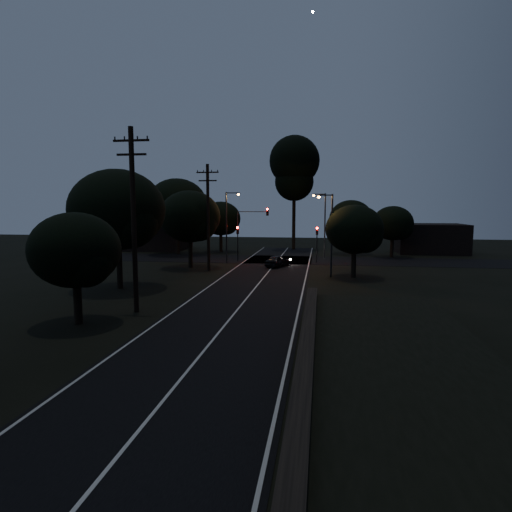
% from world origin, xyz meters
% --- Properties ---
extents(ground, '(160.00, 160.00, 0.00)m').
position_xyz_m(ground, '(0.00, 0.00, 0.00)').
color(ground, black).
extents(road_surface, '(60.00, 70.00, 0.03)m').
position_xyz_m(road_surface, '(0.00, 31.12, 0.01)').
color(road_surface, black).
rests_on(road_surface, ground).
extents(retaining_wall, '(6.93, 26.00, 1.60)m').
position_xyz_m(retaining_wall, '(7.74, 3.00, 0.62)').
color(retaining_wall, black).
rests_on(retaining_wall, ground).
extents(utility_pole_mid, '(2.20, 0.30, 11.00)m').
position_xyz_m(utility_pole_mid, '(-6.00, 15.00, 5.74)').
color(utility_pole_mid, black).
rests_on(utility_pole_mid, ground).
extents(utility_pole_far, '(2.20, 0.30, 10.50)m').
position_xyz_m(utility_pole_far, '(-6.00, 32.00, 5.48)').
color(utility_pole_far, black).
rests_on(utility_pole_far, ground).
extents(tree_left_b, '(4.79, 4.79, 6.08)m').
position_xyz_m(tree_left_b, '(-7.83, 11.90, 3.94)').
color(tree_left_b, black).
rests_on(tree_left_b, ground).
extents(tree_left_c, '(7.32, 7.32, 9.25)m').
position_xyz_m(tree_left_c, '(-10.24, 21.85, 5.98)').
color(tree_left_c, black).
rests_on(tree_left_c, ground).
extents(tree_left_d, '(6.35, 6.35, 8.06)m').
position_xyz_m(tree_left_d, '(-8.28, 33.87, 5.22)').
color(tree_left_d, black).
rests_on(tree_left_d, ground).
extents(tree_far_nw, '(5.62, 5.62, 7.11)m').
position_xyz_m(tree_far_nw, '(-8.80, 49.89, 4.60)').
color(tree_far_nw, black).
rests_on(tree_far_nw, ground).
extents(tree_far_w, '(7.94, 7.94, 10.12)m').
position_xyz_m(tree_far_w, '(-13.72, 45.84, 6.58)').
color(tree_far_w, black).
rests_on(tree_far_w, ground).
extents(tree_far_ne, '(5.75, 5.75, 7.28)m').
position_xyz_m(tree_far_ne, '(9.20, 49.88, 4.71)').
color(tree_far_ne, black).
rests_on(tree_far_ne, ground).
extents(tree_far_e, '(5.10, 5.10, 6.47)m').
position_xyz_m(tree_far_e, '(14.18, 46.90, 4.19)').
color(tree_far_e, black).
rests_on(tree_far_e, ground).
extents(tree_right_a, '(5.16, 5.16, 6.56)m').
position_xyz_m(tree_right_a, '(8.18, 29.90, 4.25)').
color(tree_right_a, black).
rests_on(tree_right_a, ground).
extents(tall_pine, '(7.39, 7.39, 16.79)m').
position_xyz_m(tall_pine, '(1.00, 55.00, 12.11)').
color(tall_pine, black).
rests_on(tall_pine, ground).
extents(building_left, '(10.00, 8.00, 4.40)m').
position_xyz_m(building_left, '(-20.00, 52.00, 2.20)').
color(building_left, black).
rests_on(building_left, ground).
extents(building_right, '(9.00, 7.00, 4.00)m').
position_xyz_m(building_right, '(20.00, 53.00, 2.00)').
color(building_right, black).
rests_on(building_right, ground).
extents(signal_left, '(0.28, 0.35, 4.10)m').
position_xyz_m(signal_left, '(-4.60, 39.99, 2.84)').
color(signal_left, black).
rests_on(signal_left, ground).
extents(signal_right, '(0.28, 0.35, 4.10)m').
position_xyz_m(signal_right, '(4.60, 39.99, 2.84)').
color(signal_right, black).
rests_on(signal_right, ground).
extents(signal_mast, '(3.70, 0.35, 6.25)m').
position_xyz_m(signal_mast, '(-2.91, 39.99, 4.34)').
color(signal_mast, black).
rests_on(signal_mast, ground).
extents(streetlight_a, '(1.66, 0.26, 8.00)m').
position_xyz_m(streetlight_a, '(-5.31, 38.00, 4.64)').
color(streetlight_a, black).
rests_on(streetlight_a, ground).
extents(streetlight_b, '(1.66, 0.26, 8.00)m').
position_xyz_m(streetlight_b, '(5.31, 44.00, 4.64)').
color(streetlight_b, black).
rests_on(streetlight_b, ground).
extents(streetlight_c, '(1.46, 0.26, 7.50)m').
position_xyz_m(streetlight_c, '(5.83, 30.00, 4.35)').
color(streetlight_c, black).
rests_on(streetlight_c, ground).
extents(car, '(2.80, 4.02, 1.27)m').
position_xyz_m(car, '(0.55, 35.85, 0.64)').
color(car, black).
rests_on(car, ground).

